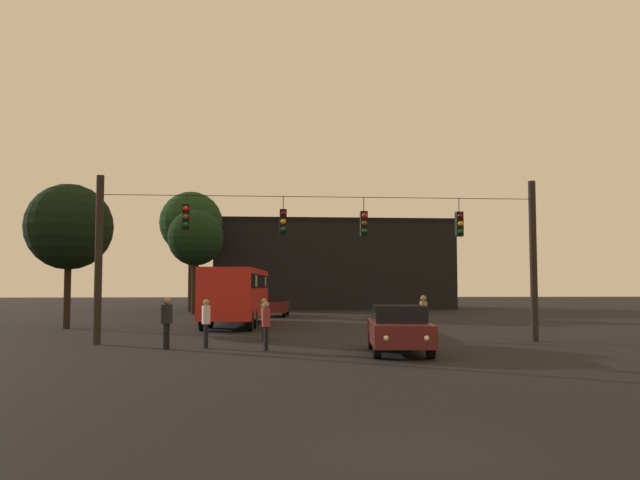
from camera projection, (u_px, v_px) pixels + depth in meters
ground_plane at (308, 328)px, 32.70m from camera, size 168.00×168.00×0.00m
overhead_signal_span at (323, 248)px, 24.79m from camera, size 16.80×0.44×6.23m
city_bus at (237, 291)px, 35.18m from camera, size 3.31×11.16×3.00m
car_near_right at (399, 328)px, 20.78m from camera, size 2.25×4.47×1.52m
car_far_left at (274, 305)px, 45.23m from camera, size 2.24×4.47×1.52m
pedestrian_crossing_left at (265, 317)px, 26.38m from camera, size 0.25×0.37×1.55m
pedestrian_crossing_center at (206, 320)px, 22.52m from camera, size 0.32×0.41×1.68m
pedestrian_crossing_right at (266, 323)px, 21.61m from camera, size 0.28×0.39×1.61m
pedestrian_near_bus at (424, 314)px, 26.03m from camera, size 0.26×0.37×1.75m
pedestrian_trailing at (264, 317)px, 25.34m from camera, size 0.26×0.37×1.65m
pedestrian_far_side at (167, 320)px, 22.13m from camera, size 0.34×0.42×1.74m
corner_building at (332, 265)px, 61.54m from camera, size 21.42×9.10×8.09m
tree_left_silhouette at (191, 223)px, 53.81m from camera, size 5.15×5.15×9.83m
tree_behind_building at (196, 239)px, 48.82m from camera, size 4.16×4.16×7.76m
tree_right_far at (69, 227)px, 32.83m from camera, size 4.32×4.32×7.25m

